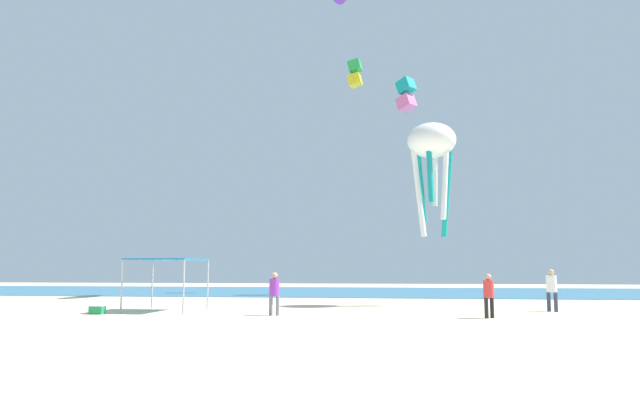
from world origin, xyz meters
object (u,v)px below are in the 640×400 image
canopy_tent (168,262)px  person_central (274,290)px  cooler_box (97,310)px  person_near_tent (489,292)px  kite_box_teal (406,95)px  person_leftmost (552,287)px  kite_box_green (355,73)px  kite_octopus_white (432,146)px

canopy_tent → person_central: canopy_tent is taller
person_central → cooler_box: bearing=17.0°
person_near_tent → person_central: 8.26m
person_near_tent → kite_box_teal: bearing=59.9°
person_leftmost → kite_box_green: size_ratio=0.80×
canopy_tent → person_near_tent: size_ratio=1.84×
person_near_tent → cooler_box: 15.57m
person_near_tent → kite_box_teal: 24.31m
person_near_tent → kite_box_green: kite_box_green is taller
person_leftmost → cooler_box: bearing=-124.1°
kite_octopus_white → person_central: bearing=150.1°
person_leftmost → kite_octopus_white: (-4.71, 3.86, 7.20)m
canopy_tent → kite_box_teal: size_ratio=1.19×
person_near_tent → person_leftmost: size_ratio=0.90×
canopy_tent → cooler_box: 3.52m
person_central → kite_box_teal: (5.72, 19.56, 13.98)m
person_leftmost → cooler_box: size_ratio=3.20×
person_near_tent → person_leftmost: (3.22, 3.75, 0.10)m
person_near_tent → kite_box_teal: kite_box_teal is taller
person_central → cooler_box: 7.34m
cooler_box → person_leftmost: bearing=12.0°
person_near_tent → kite_octopus_white: size_ratio=0.27×
kite_octopus_white → kite_box_teal: 13.87m
person_central → kite_box_green: (1.60, 22.91, 17.05)m
person_near_tent → person_leftmost: 4.95m
cooler_box → kite_box_teal: (13.00, 19.96, 14.80)m
canopy_tent → kite_box_green: (6.79, 21.28, 15.88)m
kite_octopus_white → kite_box_green: bearing=30.9°
cooler_box → person_central: bearing=3.1°
person_leftmost → person_central: (-11.49, -3.60, -0.08)m
canopy_tent → kite_box_green: bearing=72.3°
cooler_box → kite_box_green: kite_box_green is taller
canopy_tent → kite_box_teal: (10.91, 17.94, 12.82)m
canopy_tent → person_near_tent: (13.45, -1.77, -1.19)m
canopy_tent → person_central: bearing=-17.4°
person_leftmost → kite_box_teal: 21.94m
person_leftmost → cooler_box: (-18.77, -4.00, -0.90)m
kite_box_teal → kite_octopus_white: bearing=40.7°
person_leftmost → kite_box_green: 27.54m
person_central → kite_octopus_white: 12.44m
person_near_tent → person_leftmost: person_leftmost is taller
canopy_tent → person_central: 5.56m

